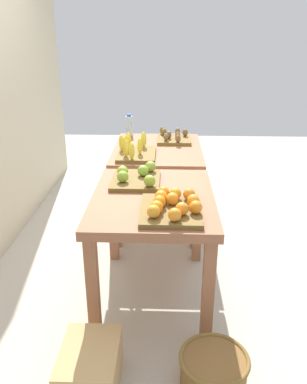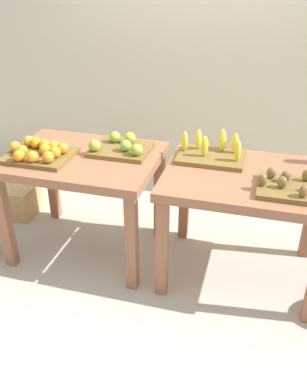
% 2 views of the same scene
% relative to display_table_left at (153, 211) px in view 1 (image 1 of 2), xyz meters
% --- Properties ---
extents(ground_plane, '(8.00, 8.00, 0.00)m').
position_rel_display_table_left_xyz_m(ground_plane, '(0.56, 0.00, -0.66)').
color(ground_plane, '#B9B1A1').
extents(display_table_left, '(1.04, 0.80, 0.77)m').
position_rel_display_table_left_xyz_m(display_table_left, '(0.00, 0.00, 0.00)').
color(display_table_left, '#955D3E').
rests_on(display_table_left, ground_plane).
extents(display_table_right, '(1.04, 0.80, 0.77)m').
position_rel_display_table_left_xyz_m(display_table_right, '(1.12, 0.00, 0.00)').
color(display_table_right, '#955D3E').
rests_on(display_table_right, ground_plane).
extents(orange_bin, '(0.44, 0.37, 0.11)m').
position_rel_display_table_left_xyz_m(orange_bin, '(-0.25, -0.12, 0.16)').
color(orange_bin, brown).
rests_on(orange_bin, display_table_left).
extents(apple_bin, '(0.40, 0.34, 0.11)m').
position_rel_display_table_left_xyz_m(apple_bin, '(0.24, 0.13, 0.15)').
color(apple_bin, brown).
rests_on(apple_bin, display_table_left).
extents(banana_crate, '(0.44, 0.33, 0.17)m').
position_rel_display_table_left_xyz_m(banana_crate, '(0.87, 0.19, 0.16)').
color(banana_crate, brown).
rests_on(banana_crate, display_table_right).
extents(kiwi_bin, '(0.38, 0.32, 0.10)m').
position_rel_display_table_left_xyz_m(kiwi_bin, '(1.37, -0.15, 0.14)').
color(kiwi_bin, brown).
rests_on(kiwi_bin, display_table_right).
extents(water_bottle, '(0.07, 0.07, 0.22)m').
position_rel_display_table_left_xyz_m(water_bottle, '(1.57, 0.30, 0.21)').
color(water_bottle, silver).
rests_on(water_bottle, display_table_right).
extents(watermelon_pile, '(0.71, 0.42, 0.26)m').
position_rel_display_table_left_xyz_m(watermelon_pile, '(1.93, -0.25, -0.53)').
color(watermelon_pile, '#326739').
rests_on(watermelon_pile, ground_plane).
extents(wicker_basket, '(0.37, 0.37, 0.21)m').
position_rel_display_table_left_xyz_m(wicker_basket, '(-0.81, -0.35, -0.55)').
color(wicker_basket, brown).
rests_on(wicker_basket, ground_plane).
extents(cardboard_produce_box, '(0.40, 0.30, 0.26)m').
position_rel_display_table_left_xyz_m(cardboard_produce_box, '(-0.84, 0.30, -0.53)').
color(cardboard_produce_box, tan).
rests_on(cardboard_produce_box, ground_plane).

